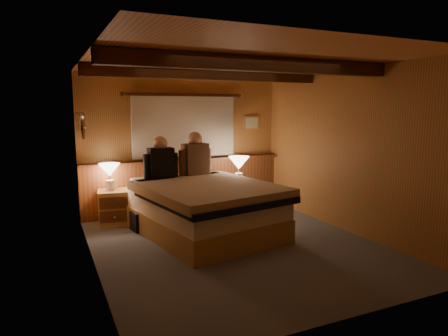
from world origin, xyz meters
TOP-DOWN VIEW (x-y plane):
  - floor at (0.00, 0.00)m, footprint 4.20×4.20m
  - ceiling at (0.00, 0.00)m, footprint 4.20×4.20m
  - wall_back at (0.00, 2.10)m, footprint 3.60×0.00m
  - wall_left at (-1.80, 0.00)m, footprint 0.00×4.20m
  - wall_right at (1.80, 0.00)m, footprint 0.00×4.20m
  - wall_front at (0.00, -2.10)m, footprint 3.60×0.00m
  - wainscot at (0.00, 2.04)m, footprint 3.60×0.23m
  - curtain_window at (0.00, 2.03)m, footprint 2.18×0.09m
  - ceiling_beams at (0.00, 0.15)m, footprint 3.60×1.65m
  - coat_rail at (-1.72, 1.58)m, footprint 0.05×0.55m
  - framed_print at (1.35, 2.08)m, footprint 0.30×0.04m
  - bed at (-0.18, 0.65)m, footprint 2.01×2.43m
  - nightstand_left at (-1.30, 1.76)m, footprint 0.54×0.50m
  - nightstand_right at (0.79, 1.47)m, footprint 0.50×0.45m
  - lamp_left at (-1.34, 1.78)m, footprint 0.33×0.33m
  - lamp_right at (0.77, 1.45)m, footprint 0.36×0.36m
  - person_left at (-0.62, 1.39)m, footprint 0.56×0.24m
  - person_right at (-0.01, 1.49)m, footprint 0.59×0.31m
  - duffel_bag at (-0.89, 1.21)m, footprint 0.51×0.34m

SIDE VIEW (x-z plane):
  - floor at x=0.00m, z-range 0.00..0.00m
  - duffel_bag at x=-0.89m, z-range -0.02..0.32m
  - nightstand_left at x=-1.30m, z-range 0.00..0.53m
  - nightstand_right at x=0.79m, z-range 0.00..0.54m
  - bed at x=-0.18m, z-range 0.01..0.76m
  - wainscot at x=0.00m, z-range 0.02..0.96m
  - lamp_left at x=-1.34m, z-range 0.62..1.05m
  - lamp_right at x=0.77m, z-range 0.63..1.10m
  - person_left at x=-0.62m, z-range 0.67..1.35m
  - person_right at x=-0.01m, z-range 0.67..1.40m
  - wall_left at x=-1.80m, z-range -0.90..3.30m
  - wall_right at x=1.80m, z-range -0.90..3.30m
  - wall_back at x=0.00m, z-range -0.60..3.00m
  - wall_front at x=0.00m, z-range -0.60..3.00m
  - curtain_window at x=0.00m, z-range 0.96..2.08m
  - framed_print at x=1.35m, z-range 1.43..1.68m
  - coat_rail at x=-1.72m, z-range 1.55..1.79m
  - ceiling_beams at x=0.00m, z-range 2.23..2.39m
  - ceiling at x=0.00m, z-range 2.40..2.40m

